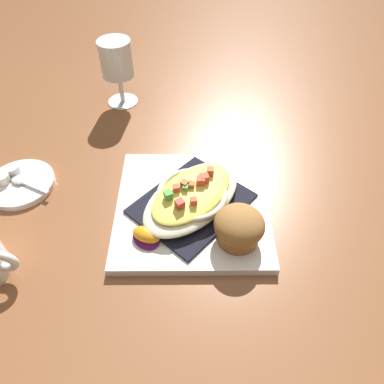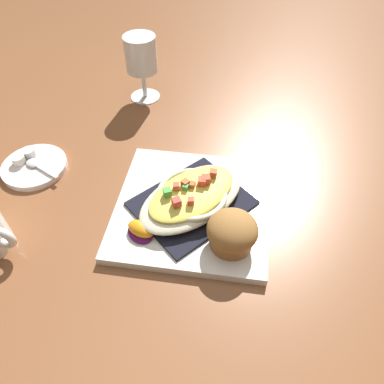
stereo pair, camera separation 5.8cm
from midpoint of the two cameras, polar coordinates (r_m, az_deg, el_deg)
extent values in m
plane|color=brown|center=(0.61, 2.70, -3.01)|extent=(2.60, 2.60, 0.00)
cube|color=white|center=(0.61, 2.73, -2.55)|extent=(0.27, 0.27, 0.02)
cube|color=black|center=(0.60, 2.76, -1.94)|extent=(0.23, 0.23, 0.00)
ellipsoid|color=beige|center=(0.59, 2.81, -0.98)|extent=(0.22, 0.22, 0.03)
torus|color=beige|center=(0.58, 2.85, -0.39)|extent=(0.16, 0.16, 0.01)
ellipsoid|color=#E4D754|center=(0.58, 2.85, -0.28)|extent=(0.18, 0.18, 0.02)
cube|color=#B0532B|center=(0.59, 6.18, 2.84)|extent=(0.01, 0.01, 0.01)
cube|color=#B25F27|center=(0.58, 1.80, 1.25)|extent=(0.02, 0.02, 0.01)
cube|color=#CC4035|center=(0.55, 0.54, -1.79)|extent=(0.02, 0.02, 0.01)
cube|color=#D33E32|center=(0.58, 2.59, 1.09)|extent=(0.01, 0.01, 0.01)
cube|color=#CD4A3A|center=(0.57, 0.36, 0.60)|extent=(0.01, 0.01, 0.01)
cube|color=#D94B31|center=(0.58, 4.44, 1.50)|extent=(0.01, 0.01, 0.01)
cube|color=#CA4829|center=(0.58, 5.08, 1.84)|extent=(0.02, 0.02, 0.01)
cube|color=#D84A31|center=(0.55, 3.22, -1.62)|extent=(0.01, 0.01, 0.01)
cube|color=#4E9D47|center=(0.57, 1.88, 0.87)|extent=(0.01, 0.01, 0.01)
cube|color=#AB582A|center=(0.57, 2.55, 0.95)|extent=(0.01, 0.01, 0.01)
cube|color=green|center=(0.56, -1.02, -0.19)|extent=(0.02, 0.02, 0.01)
cylinder|color=#9B6034|center=(0.55, 9.27, -7.52)|extent=(0.06, 0.06, 0.02)
ellipsoid|color=olive|center=(0.53, 9.56, -6.14)|extent=(0.08, 0.08, 0.05)
ellipsoid|color=#4C0F23|center=(0.52, 9.70, -5.44)|extent=(0.03, 0.03, 0.01)
ellipsoid|color=#551355|center=(0.56, -5.25, -6.57)|extent=(0.06, 0.06, 0.01)
ellipsoid|color=orange|center=(0.56, -5.16, -6.02)|extent=(0.05, 0.04, 0.02)
torus|color=white|center=(0.59, -25.44, -6.70)|extent=(0.05, 0.02, 0.05)
cylinder|color=white|center=(0.88, -5.49, 14.84)|extent=(0.07, 0.07, 0.00)
cylinder|color=white|center=(0.86, -5.65, 16.73)|extent=(0.01, 0.01, 0.06)
cylinder|color=white|center=(0.83, -6.03, 20.89)|extent=(0.07, 0.07, 0.08)
cylinder|color=silver|center=(0.84, -5.92, 19.72)|extent=(0.06, 0.06, 0.04)
cylinder|color=white|center=(0.73, -21.66, 3.65)|extent=(0.12, 0.12, 0.01)
ellipsoid|color=silver|center=(0.72, -21.86, 4.19)|extent=(0.04, 0.03, 0.01)
cube|color=silver|center=(0.70, -19.86, 2.99)|extent=(0.05, 0.04, 0.00)
cylinder|color=white|center=(0.74, -22.45, 5.64)|extent=(0.02, 0.02, 0.02)
cylinder|color=white|center=(0.73, -23.81, 4.59)|extent=(0.02, 0.02, 0.02)
camera|label=1|loc=(0.03, -87.13, 3.12)|focal=33.63mm
camera|label=2|loc=(0.03, 92.87, -3.12)|focal=33.63mm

